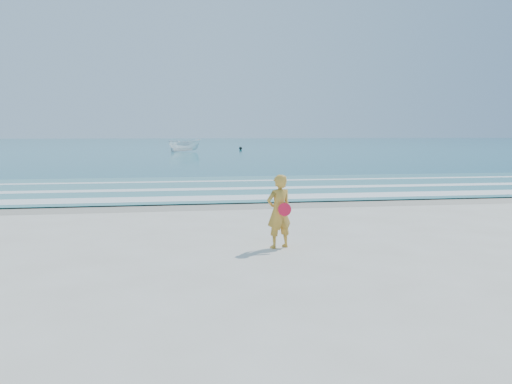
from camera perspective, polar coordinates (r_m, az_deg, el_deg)
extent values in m
plane|color=silver|center=(7.76, 1.92, -10.91)|extent=(400.00, 400.00, 0.00)
cube|color=#B2A893|center=(16.49, -3.95, -1.44)|extent=(400.00, 2.40, 0.00)
cube|color=#19727F|center=(112.29, -8.21, 5.54)|extent=(400.00, 190.00, 0.04)
cube|color=#59B7AD|center=(21.43, -5.10, 0.57)|extent=(400.00, 10.00, 0.01)
cube|color=white|center=(17.76, -4.31, -0.68)|extent=(400.00, 1.40, 0.01)
cube|color=white|center=(20.63, -4.96, 0.36)|extent=(400.00, 0.90, 0.01)
cube|color=white|center=(23.91, -5.50, 1.23)|extent=(400.00, 0.60, 0.01)
imported|color=white|center=(61.59, -8.15, 5.30)|extent=(4.30, 2.66, 1.56)
sphere|color=black|center=(67.87, -1.77, 5.02)|extent=(0.43, 0.43, 0.43)
imported|color=gold|center=(10.21, 2.64, -2.22)|extent=(0.64, 0.52, 1.51)
cylinder|color=#F91635|center=(10.05, 3.29, -2.01)|extent=(0.27, 0.08, 0.27)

